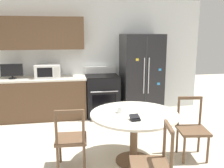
# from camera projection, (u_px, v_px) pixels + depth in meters

# --- Properties ---
(ground_plane) EXTENTS (14.00, 14.00, 0.00)m
(ground_plane) POSITION_uv_depth(u_px,v_px,m) (112.00, 167.00, 3.51)
(ground_plane) COLOR beige
(back_wall) EXTENTS (5.20, 0.44, 2.60)m
(back_wall) POSITION_uv_depth(u_px,v_px,m) (79.00, 51.00, 5.67)
(back_wall) COLOR silver
(back_wall) RESTS_ON ground_plane
(kitchen_counter) EXTENTS (2.02, 0.64, 0.90)m
(kitchen_counter) POSITION_uv_depth(u_px,v_px,m) (39.00, 98.00, 5.42)
(kitchen_counter) COLOR brown
(kitchen_counter) RESTS_ON ground_plane
(refrigerator) EXTENTS (0.87, 0.77, 1.82)m
(refrigerator) POSITION_uv_depth(u_px,v_px,m) (141.00, 75.00, 5.64)
(refrigerator) COLOR black
(refrigerator) RESTS_ON ground_plane
(oven_range) EXTENTS (0.72, 0.68, 1.08)m
(oven_range) POSITION_uv_depth(u_px,v_px,m) (102.00, 95.00, 5.63)
(oven_range) COLOR black
(oven_range) RESTS_ON ground_plane
(microwave) EXTENTS (0.53, 0.38, 0.28)m
(microwave) POSITION_uv_depth(u_px,v_px,m) (48.00, 71.00, 5.35)
(microwave) COLOR white
(microwave) RESTS_ON kitchen_counter
(countertop_tv) EXTENTS (0.44, 0.16, 0.31)m
(countertop_tv) POSITION_uv_depth(u_px,v_px,m) (12.00, 71.00, 5.20)
(countertop_tv) COLOR black
(countertop_tv) RESTS_ON kitchen_counter
(dining_table) EXTENTS (1.25, 1.25, 0.74)m
(dining_table) POSITION_uv_depth(u_px,v_px,m) (134.00, 122.00, 3.54)
(dining_table) COLOR beige
(dining_table) RESTS_ON ground_plane
(dining_chair_left) EXTENTS (0.45, 0.45, 0.90)m
(dining_chair_left) POSITION_uv_depth(u_px,v_px,m) (71.00, 139.00, 3.37)
(dining_chair_left) COLOR brown
(dining_chair_left) RESTS_ON ground_plane
(dining_chair_near) EXTENTS (0.49, 0.49, 0.90)m
(dining_chair_near) POSITION_uv_depth(u_px,v_px,m) (152.00, 166.00, 2.71)
(dining_chair_near) COLOR brown
(dining_chair_near) RESTS_ON ground_plane
(dining_chair_right) EXTENTS (0.47, 0.47, 0.90)m
(dining_chair_right) POSITION_uv_depth(u_px,v_px,m) (192.00, 129.00, 3.72)
(dining_chair_right) COLOR brown
(dining_chair_right) RESTS_ON ground_plane
(candle_glass) EXTENTS (0.09, 0.09, 0.09)m
(candle_glass) POSITION_uv_depth(u_px,v_px,m) (120.00, 110.00, 3.54)
(candle_glass) COLOR silver
(candle_glass) RESTS_ON dining_table
(wallet) EXTENTS (0.13, 0.14, 0.07)m
(wallet) POSITION_uv_depth(u_px,v_px,m) (135.00, 118.00, 3.23)
(wallet) COLOR black
(wallet) RESTS_ON dining_table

